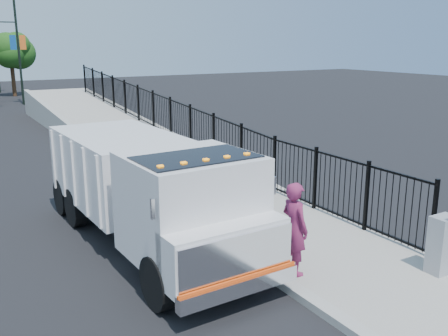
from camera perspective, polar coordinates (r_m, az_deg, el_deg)
ground at (r=11.52m, az=3.07°, el=-10.88°), size 120.00×120.00×0.00m
sidewalk at (r=11.29m, az=17.26°, el=-11.75°), size 3.55×12.00×0.12m
curb at (r=10.06m, az=9.59°, el=-14.52°), size 0.30×12.00×0.16m
ramp at (r=26.36m, az=-12.51°, el=3.25°), size 3.95×24.06×3.19m
iron_fence at (r=23.02m, az=-6.10°, el=4.23°), size 0.10×28.00×1.80m
truck at (r=12.01m, az=-8.54°, el=-2.07°), size 2.91×8.10×2.74m
worker at (r=10.55m, az=8.05°, el=-6.85°), size 0.49×0.74×1.99m
utility_cabinet at (r=11.55m, az=23.67°, el=-8.03°), size 0.55×0.40×1.25m
light_pole_1 at (r=42.73m, az=-22.85°, el=12.51°), size 3.78×0.22×8.00m
tree_1 at (r=49.83m, az=-23.22°, el=12.09°), size 2.66×2.66×5.33m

